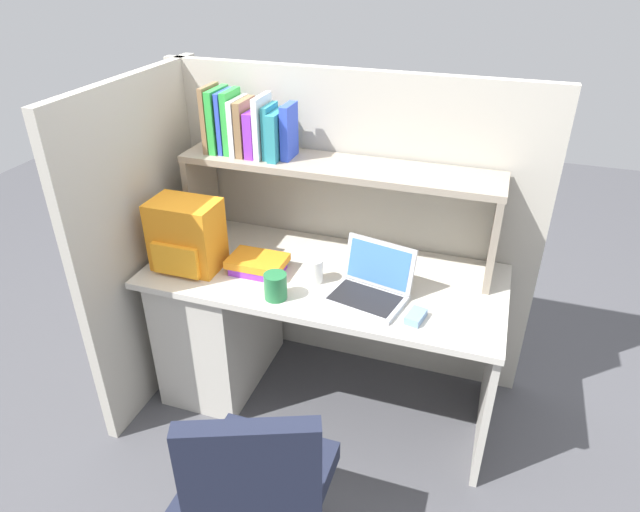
% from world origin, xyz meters
% --- Properties ---
extents(ground_plane, '(8.00, 8.00, 0.00)m').
position_xyz_m(ground_plane, '(0.00, 0.00, 0.00)').
color(ground_plane, '#4C4C51').
extents(desk, '(1.60, 0.70, 0.73)m').
position_xyz_m(desk, '(-0.39, 0.00, 0.40)').
color(desk, beige).
rests_on(desk, ground_plane).
extents(cubicle_partition_rear, '(1.84, 0.05, 1.55)m').
position_xyz_m(cubicle_partition_rear, '(0.00, 0.38, 0.78)').
color(cubicle_partition_rear, '#B2ADA0').
rests_on(cubicle_partition_rear, ground_plane).
extents(cubicle_partition_left, '(0.05, 1.06, 1.55)m').
position_xyz_m(cubicle_partition_left, '(-0.85, -0.05, 0.78)').
color(cubicle_partition_left, '#B2ADA0').
rests_on(cubicle_partition_left, ground_plane).
extents(overhead_hutch, '(1.44, 0.28, 0.45)m').
position_xyz_m(overhead_hutch, '(0.00, 0.20, 1.08)').
color(overhead_hutch, gray).
rests_on(overhead_hutch, desk).
extents(reference_books_on_shelf, '(0.41, 0.19, 0.29)m').
position_xyz_m(reference_books_on_shelf, '(-0.43, 0.20, 1.31)').
color(reference_books_on_shelf, olive).
rests_on(reference_books_on_shelf, overhead_hutch).
extents(laptop, '(0.36, 0.32, 0.22)m').
position_xyz_m(laptop, '(0.24, -0.11, 0.78)').
color(laptop, '#B7BABF').
rests_on(laptop, desk).
extents(backpack, '(0.30, 0.22, 0.32)m').
position_xyz_m(backpack, '(-0.60, -0.13, 0.89)').
color(backpack, orange).
rests_on(backpack, desk).
extents(computer_mouse, '(0.08, 0.11, 0.03)m').
position_xyz_m(computer_mouse, '(0.45, -0.21, 0.75)').
color(computer_mouse, '#7299C6').
rests_on(computer_mouse, desk).
extents(paper_cup, '(0.08, 0.08, 0.11)m').
position_xyz_m(paper_cup, '(-0.02, -0.07, 0.78)').
color(paper_cup, white).
rests_on(paper_cup, desk).
extents(snack_canister, '(0.10, 0.10, 0.11)m').
position_xyz_m(snack_canister, '(-0.13, -0.24, 0.79)').
color(snack_canister, '#26723F').
rests_on(snack_canister, desk).
extents(desk_book_stack, '(0.25, 0.17, 0.07)m').
position_xyz_m(desk_book_stack, '(-0.29, -0.07, 0.77)').
color(desk_book_stack, purple).
rests_on(desk_book_stack, desk).
extents(office_chair, '(0.53, 0.55, 0.93)m').
position_xyz_m(office_chair, '(0.09, -0.96, 0.39)').
color(office_chair, black).
rests_on(office_chair, ground_plane).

